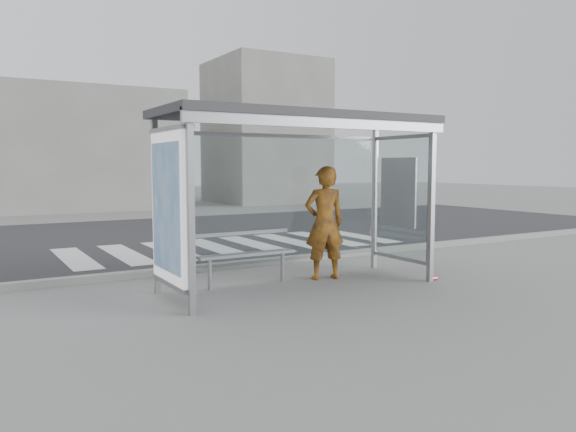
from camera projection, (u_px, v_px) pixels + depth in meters
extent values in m
plane|color=gray|center=(300.00, 287.00, 8.55)|extent=(80.00, 80.00, 0.00)
cube|color=black|center=(159.00, 237.00, 14.57)|extent=(30.00, 10.00, 0.01)
cube|color=gray|center=(244.00, 264.00, 10.22)|extent=(30.00, 0.18, 0.12)
cube|color=silver|center=(75.00, 258.00, 11.16)|extent=(0.55, 3.00, 0.00)
cube|color=silver|center=(126.00, 254.00, 11.66)|extent=(0.55, 3.00, 0.00)
cube|color=silver|center=(172.00, 251.00, 12.17)|extent=(0.55, 3.00, 0.00)
cube|color=silver|center=(215.00, 247.00, 12.67)|extent=(0.55, 3.00, 0.00)
cube|color=silver|center=(254.00, 244.00, 13.17)|extent=(0.55, 3.00, 0.00)
cube|color=silver|center=(291.00, 241.00, 13.68)|extent=(0.55, 3.00, 0.00)
cube|color=silver|center=(325.00, 239.00, 14.18)|extent=(0.55, 3.00, 0.00)
cube|color=silver|center=(356.00, 236.00, 14.68)|extent=(0.55, 3.00, 0.00)
cube|color=gray|center=(191.00, 215.00, 6.83)|extent=(0.08, 0.08, 2.50)
cube|color=gray|center=(431.00, 203.00, 8.85)|extent=(0.08, 0.08, 2.50)
cube|color=gray|center=(156.00, 207.00, 8.03)|extent=(0.08, 0.08, 2.50)
cube|color=gray|center=(375.00, 199.00, 10.05)|extent=(0.08, 0.08, 2.50)
cube|color=#2D2D30|center=(300.00, 117.00, 8.32)|extent=(4.25, 1.65, 0.12)
cube|color=gray|center=(330.00, 121.00, 7.68)|extent=(4.25, 0.06, 0.18)
cube|color=white|center=(278.00, 200.00, 9.04)|extent=(3.80, 0.02, 2.00)
cube|color=white|center=(172.00, 207.00, 7.43)|extent=(0.15, 1.25, 2.00)
cube|color=#3884CC|center=(178.00, 207.00, 7.47)|extent=(0.01, 1.10, 1.70)
cylinder|color=#E24C14|center=(172.00, 187.00, 7.67)|extent=(0.02, 0.32, 0.32)
cube|color=white|center=(401.00, 198.00, 9.44)|extent=(0.03, 1.25, 2.00)
cube|color=beige|center=(398.00, 192.00, 9.46)|extent=(0.03, 0.86, 1.16)
cube|color=slate|center=(78.00, 150.00, 23.79)|extent=(8.00, 5.00, 5.00)
cube|color=slate|center=(265.00, 132.00, 28.24)|extent=(5.00, 5.00, 7.00)
imported|color=#D14713|center=(324.00, 223.00, 9.09)|extent=(0.75, 0.58, 1.84)
cube|color=slate|center=(247.00, 254.00, 8.61)|extent=(1.60, 0.20, 0.04)
cylinder|color=slate|center=(210.00, 275.00, 8.32)|extent=(0.06, 0.06, 0.47)
cylinder|color=slate|center=(282.00, 267.00, 8.95)|extent=(0.06, 0.06, 0.47)
cube|color=slate|center=(243.00, 233.00, 8.72)|extent=(1.60, 0.04, 0.05)
cylinder|color=#E74464|center=(434.00, 278.00, 9.05)|extent=(0.12, 0.07, 0.07)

